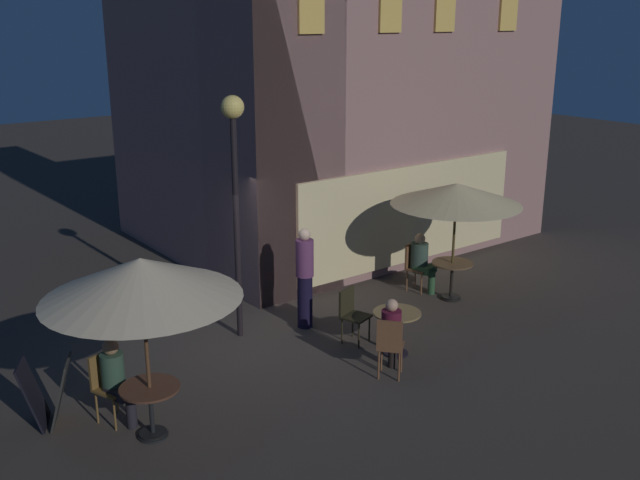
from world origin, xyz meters
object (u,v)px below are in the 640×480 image
at_px(menu_sandwich_board, 47,393).
at_px(cafe_chair_3, 390,343).
at_px(cafe_table_0, 452,271).
at_px(patron_standing_3, 305,277).
at_px(cafe_table_2, 397,323).
at_px(patron_seated_2, 391,332).
at_px(cafe_chair_1, 109,380).
at_px(patron_seated_0, 422,259).
at_px(street_lamp_near_corner, 234,160).
at_px(patio_umbrella_0, 456,194).
at_px(patio_umbrella_1, 141,279).
at_px(cafe_chair_0, 415,263).
at_px(cafe_chair_2, 351,310).
at_px(cafe_table_1, 150,399).
at_px(patron_seated_1, 116,377).

bearing_deg(menu_sandwich_board, cafe_chair_3, 4.91).
relative_size(cafe_table_0, patron_standing_3, 0.44).
bearing_deg(cafe_table_2, patron_seated_2, -139.69).
bearing_deg(cafe_table_0, menu_sandwich_board, 179.56).
relative_size(cafe_chair_1, patron_standing_3, 0.53).
height_order(menu_sandwich_board, patron_seated_0, patron_seated_0).
bearing_deg(street_lamp_near_corner, patio_umbrella_0, -13.64).
distance_m(patio_umbrella_1, cafe_chair_0, 6.96).
height_order(patio_umbrella_0, cafe_chair_2, patio_umbrella_0).
xyz_separation_m(cafe_table_1, cafe_table_2, (4.21, -0.12, 0.01)).
xyz_separation_m(cafe_chair_3, patron_seated_1, (-3.77, 1.27, 0.10)).
xyz_separation_m(patio_umbrella_0, cafe_chair_3, (-3.18, -1.72, -1.50)).
relative_size(menu_sandwich_board, cafe_chair_1, 0.96).
bearing_deg(menu_sandwich_board, cafe_table_0, 25.84).
distance_m(cafe_table_2, patron_seated_1, 4.48).
bearing_deg(patron_seated_2, patio_umbrella_1, 130.66).
bearing_deg(patio_umbrella_0, patio_umbrella_1, -171.23).
distance_m(patio_umbrella_0, cafe_chair_3, 3.91).
bearing_deg(cafe_chair_2, cafe_table_1, -97.83).
height_order(cafe_chair_0, cafe_chair_3, cafe_chair_3).
distance_m(cafe_chair_0, patron_seated_2, 3.74).
distance_m(menu_sandwich_board, patron_seated_1, 0.95).
relative_size(menu_sandwich_board, cafe_chair_2, 1.00).
bearing_deg(patron_standing_3, cafe_table_0, -92.94).
distance_m(patio_umbrella_0, cafe_chair_0, 1.73).
height_order(cafe_table_2, patron_seated_1, patron_seated_1).
relative_size(cafe_chair_0, patron_seated_2, 0.77).
bearing_deg(cafe_chair_2, patio_umbrella_0, 78.83).
bearing_deg(cafe_table_2, patron_standing_3, 106.44).
distance_m(menu_sandwich_board, patron_standing_3, 4.72).
xyz_separation_m(cafe_chair_1, patron_standing_3, (3.95, 0.94, 0.34)).
bearing_deg(cafe_chair_0, patron_seated_0, 0.00).
bearing_deg(cafe_chair_3, patio_umbrella_0, -11.96).
bearing_deg(cafe_table_0, cafe_chair_1, -177.51).
xyz_separation_m(cafe_chair_1, cafe_chair_3, (3.82, -1.41, 0.01)).
height_order(patron_seated_0, patron_seated_2, patron_seated_2).
xyz_separation_m(cafe_table_1, patron_standing_3, (3.68, 1.67, 0.39)).
height_order(cafe_table_1, patron_seated_0, patron_seated_0).
bearing_deg(patio_umbrella_1, cafe_table_1, 45.00).
distance_m(patio_umbrella_1, patron_seated_2, 4.00).
xyz_separation_m(street_lamp_near_corner, patio_umbrella_0, (4.17, -1.01, -0.97)).
distance_m(cafe_chair_2, patron_seated_0, 2.79).
relative_size(patio_umbrella_0, patron_seated_2, 1.96).
bearing_deg(cafe_table_0, patron_seated_2, -152.15).
bearing_deg(patio_umbrella_1, cafe_table_0, 8.77).
distance_m(street_lamp_near_corner, patron_seated_1, 3.94).
height_order(cafe_chair_1, patron_seated_2, patron_seated_2).
bearing_deg(patron_seated_0, patron_seated_1, -96.26).
xyz_separation_m(menu_sandwich_board, cafe_table_1, (0.98, -1.10, 0.06)).
bearing_deg(patron_seated_1, patron_seated_2, 53.37).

